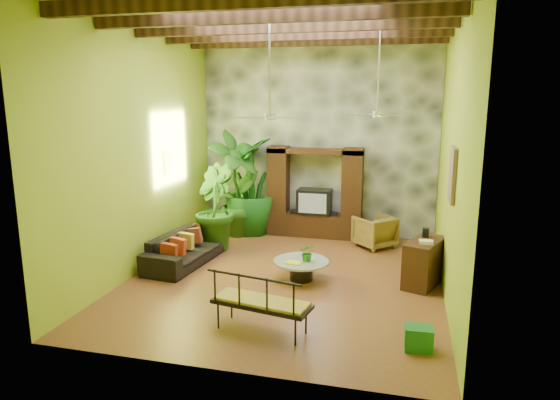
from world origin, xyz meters
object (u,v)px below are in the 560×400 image
(side_console, at_px, (424,263))
(wicker_armchair, at_px, (375,231))
(sofa, at_px, (186,248))
(green_bin, at_px, (418,338))
(iron_bench, at_px, (260,300))
(tall_plant_b, at_px, (213,208))
(tall_plant_c, at_px, (250,186))
(entertainment_center, at_px, (314,199))
(ceiling_fan_front, at_px, (270,105))
(coffee_table, at_px, (301,267))
(tall_plant_a, at_px, (236,184))
(ceiling_fan_back, at_px, (378,104))

(side_console, bearing_deg, wicker_armchair, 136.68)
(sofa, bearing_deg, green_bin, -112.90)
(wicker_armchair, xyz_separation_m, iron_bench, (-1.41, -4.92, 0.16))
(tall_plant_b, distance_m, green_bin, 6.00)
(tall_plant_c, bearing_deg, entertainment_center, 2.93)
(ceiling_fan_front, distance_m, green_bin, 4.62)
(sofa, relative_size, wicker_armchair, 2.74)
(side_console, bearing_deg, coffee_table, -150.75)
(entertainment_center, relative_size, tall_plant_b, 1.20)
(ceiling_fan_front, bearing_deg, wicker_armchair, 58.97)
(wicker_armchair, bearing_deg, iron_bench, 29.45)
(iron_bench, bearing_deg, tall_plant_a, 123.58)
(tall_plant_b, bearing_deg, sofa, -100.62)
(green_bin, bearing_deg, tall_plant_c, 128.22)
(tall_plant_a, relative_size, tall_plant_b, 1.36)
(ceiling_fan_back, bearing_deg, sofa, -168.06)
(tall_plant_c, relative_size, side_console, 2.29)
(sofa, distance_m, side_console, 4.95)
(side_console, bearing_deg, green_bin, -72.01)
(wicker_armchair, distance_m, coffee_table, 2.86)
(ceiling_fan_front, height_order, iron_bench, ceiling_fan_front)
(sofa, height_order, tall_plant_a, tall_plant_a)
(entertainment_center, height_order, tall_plant_a, tall_plant_a)
(ceiling_fan_back, bearing_deg, tall_plant_a, 157.81)
(sofa, xyz_separation_m, tall_plant_b, (0.21, 1.10, 0.67))
(tall_plant_a, relative_size, green_bin, 6.91)
(ceiling_fan_front, relative_size, ceiling_fan_back, 1.00)
(ceiling_fan_back, relative_size, iron_bench, 1.16)
(coffee_table, relative_size, green_bin, 2.75)
(wicker_armchair, bearing_deg, entertainment_center, -64.62)
(tall_plant_c, bearing_deg, tall_plant_b, -104.63)
(tall_plant_a, relative_size, tall_plant_c, 1.08)
(tall_plant_c, height_order, side_console, tall_plant_c)
(tall_plant_a, height_order, tall_plant_b, tall_plant_a)
(ceiling_fan_front, relative_size, tall_plant_c, 0.74)
(ceiling_fan_back, distance_m, coffee_table, 3.60)
(sofa, relative_size, iron_bench, 1.43)
(ceiling_fan_front, xyz_separation_m, tall_plant_b, (-1.89, 1.88, -2.40))
(ceiling_fan_front, relative_size, coffee_table, 1.71)
(tall_plant_b, distance_m, tall_plant_c, 1.64)
(wicker_armchair, distance_m, green_bin, 4.93)
(sofa, height_order, tall_plant_b, tall_plant_b)
(wicker_armchair, bearing_deg, tall_plant_b, -28.19)
(entertainment_center, relative_size, green_bin, 6.08)
(tall_plant_a, height_order, green_bin, tall_plant_a)
(ceiling_fan_back, height_order, side_console, ceiling_fan_back)
(entertainment_center, distance_m, ceiling_fan_back, 3.50)
(entertainment_center, bearing_deg, side_console, -46.60)
(tall_plant_a, xyz_separation_m, green_bin, (4.46, -4.92, -1.19))
(wicker_armchair, bearing_deg, coffee_table, 19.19)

